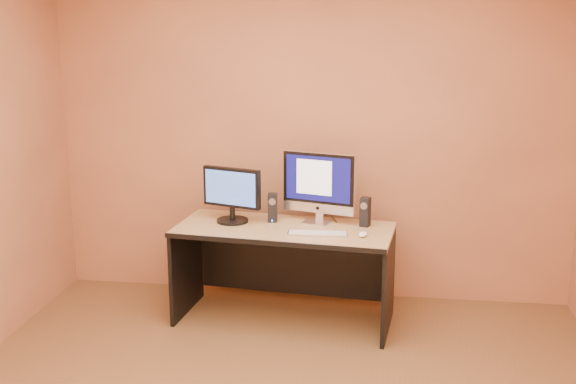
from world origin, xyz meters
TOP-DOWN VIEW (x-y plane):
  - walls at (0.00, 0.00)m, footprint 4.00×4.00m
  - desk at (-0.14, 1.42)m, footprint 1.60×0.82m
  - imac at (0.09, 1.58)m, footprint 0.58×0.34m
  - second_monitor at (-0.53, 1.51)m, footprint 0.51×0.36m
  - speaker_left at (-0.24, 1.56)m, footprint 0.07×0.07m
  - speaker_right at (0.43, 1.53)m, footprint 0.08×0.08m
  - keyboard at (0.12, 1.29)m, footprint 0.42×0.13m
  - mouse at (0.43, 1.28)m, footprint 0.07×0.11m
  - cable_a at (0.20, 1.69)m, footprint 0.07×0.20m
  - cable_b at (0.10, 1.72)m, footprint 0.09×0.16m

SIDE VIEW (x-z plane):
  - desk at x=-0.14m, z-range 0.00..0.71m
  - cable_a at x=0.20m, z-range 0.71..0.72m
  - cable_b at x=0.10m, z-range 0.71..0.72m
  - keyboard at x=0.12m, z-range 0.71..0.73m
  - mouse at x=0.43m, z-range 0.71..0.75m
  - speaker_left at x=-0.24m, z-range 0.71..0.92m
  - speaker_right at x=0.43m, z-range 0.71..0.92m
  - second_monitor at x=-0.53m, z-range 0.71..1.12m
  - imac at x=0.09m, z-range 0.71..1.24m
  - walls at x=0.00m, z-range 0.00..2.60m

